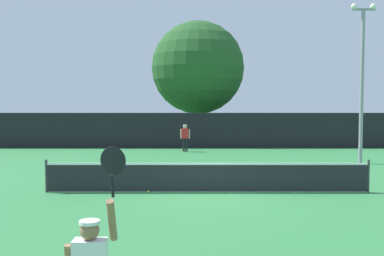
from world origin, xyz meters
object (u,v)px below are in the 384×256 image
large_tree (198,68)px  parked_car_near (280,131)px  tennis_ball (148,191)px  light_pole (362,73)px  parked_car_mid (325,131)px  player_receiving (185,135)px

large_tree → parked_car_near: size_ratio=2.00×
tennis_ball → light_pole: (9.47, 6.81, 4.29)m
light_pole → parked_car_near: size_ratio=1.72×
large_tree → parked_car_mid: large_tree is taller
parked_car_near → parked_car_mid: size_ratio=1.00×
tennis_ball → light_pole: size_ratio=0.01×
parked_car_mid → tennis_ball: bearing=-126.4°
player_receiving → parked_car_near: parked_car_near is taller
large_tree → parked_car_near: 7.87m
parked_car_near → tennis_ball: bearing=-118.9°
player_receiving → large_tree: bearing=-97.8°
light_pole → large_tree: large_tree is taller
player_receiving → tennis_ball: bearing=85.1°
large_tree → parked_car_mid: (9.61, 1.18, -4.63)m
parked_car_near → parked_car_mid: bearing=-6.1°
light_pole → parked_car_near: light_pole is taller
light_pole → parked_car_near: 13.02m
player_receiving → tennis_ball: (-1.02, -11.97, -0.94)m
player_receiving → light_pole: (8.45, -5.16, 3.36)m
player_receiving → parked_car_mid: parked_car_mid is taller
tennis_ball → parked_car_near: bearing=67.2°
player_receiving → large_tree: size_ratio=0.18×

